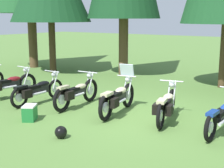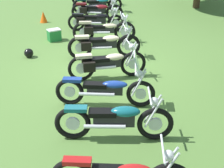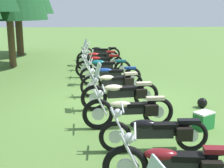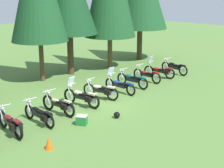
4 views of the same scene
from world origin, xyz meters
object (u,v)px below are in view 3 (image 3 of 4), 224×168
motorcycle_8 (103,67)px  motorcycle_11 (100,52)px  motorcycle_3 (156,132)px  picnic_cooler (204,120)px  motorcycle_2 (176,164)px  motorcycle_7 (109,73)px  motorcycle_9 (99,61)px  motorcycle_5 (121,93)px  motorcycle_10 (98,56)px  motorcycle_4 (130,110)px  motorcycle_6 (113,82)px  dropped_helmet (202,103)px

motorcycle_8 → motorcycle_11: (4.48, 0.09, -0.01)m
motorcycle_3 → picnic_cooler: size_ratio=4.03×
motorcycle_2 → motorcycle_8: 8.61m
motorcycle_3 → motorcycle_8: bearing=-81.7°
motorcycle_7 → motorcycle_9: (2.90, 0.37, -0.01)m
motorcycle_5 → motorcycle_2: bearing=88.7°
motorcycle_7 → picnic_cooler: (-4.62, -2.13, -0.23)m
motorcycle_10 → picnic_cooler: size_ratio=3.97×
picnic_cooler → motorcycle_9: bearing=18.4°
motorcycle_4 → motorcycle_8: 5.84m
motorcycle_3 → motorcycle_4: size_ratio=1.00×
motorcycle_4 → motorcycle_8: (5.81, 0.56, 0.01)m
motorcycle_8 → motorcycle_11: 4.48m
motorcycle_6 → picnic_cooler: (-3.12, -2.05, -0.25)m
motorcycle_9 → picnic_cooler: 7.93m
motorcycle_7 → motorcycle_10: 4.31m
motorcycle_4 → motorcycle_7: 4.50m
motorcycle_5 → motorcycle_7: 3.00m
motorcycle_8 → motorcycle_6: bearing=95.2°
motorcycle_3 → motorcycle_6: 4.36m
motorcycle_3 → motorcycle_10: (10.10, 1.14, 0.01)m
motorcycle_5 → picnic_cooler: 2.52m
motorcycle_2 → motorcycle_4: motorcycle_4 is taller
dropped_helmet → motorcycle_11: bearing=18.7°
motorcycle_4 → motorcycle_9: bearing=-88.1°
motorcycle_2 → motorcycle_4: bearing=-74.3°
motorcycle_5 → motorcycle_7: motorcycle_5 is taller
motorcycle_4 → motorcycle_7: motorcycle_7 is taller
motorcycle_6 → motorcycle_10: bearing=-99.0°
motorcycle_10 → picnic_cooler: (-8.91, -2.54, -0.24)m
motorcycle_4 → motorcycle_5: size_ratio=0.98×
motorcycle_4 → motorcycle_9: size_ratio=1.01×
motorcycle_9 → motorcycle_10: bearing=-87.3°
motorcycle_10 → motorcycle_5: bearing=83.8°
motorcycle_6 → motorcycle_9: motorcycle_6 is taller
motorcycle_6 → dropped_helmet: (-1.48, -2.57, -0.32)m
motorcycle_10 → motorcycle_11: motorcycle_10 is taller
motorcycle_11 → motorcycle_4: bearing=97.9°
motorcycle_7 → motorcycle_2: bearing=97.9°
motorcycle_8 → motorcycle_9: motorcycle_8 is taller
motorcycle_5 → dropped_helmet: 2.44m
motorcycle_11 → dropped_helmet: bearing=112.9°
motorcycle_5 → dropped_helmet: size_ratio=7.82×
motorcycle_9 → dropped_helmet: 6.61m
motorcycle_2 → motorcycle_6: (5.73, 0.70, 0.00)m
motorcycle_11 → motorcycle_10: bearing=91.0°
motorcycle_6 → dropped_helmet: motorcycle_6 is taller
picnic_cooler → motorcycle_3: bearing=130.5°
motorcycle_8 → motorcycle_10: 2.96m
motorcycle_5 → picnic_cooler: (-1.63, -1.90, -0.27)m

